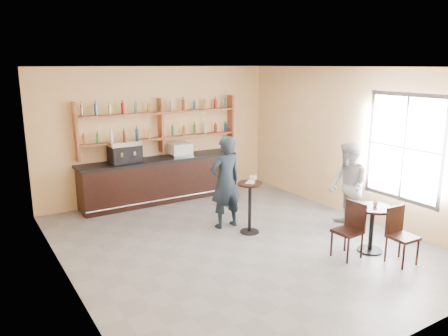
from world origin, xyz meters
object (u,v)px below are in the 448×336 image
pedestal_table (250,208)px  patron_second (348,187)px  cafe_table (371,229)px  pastry_case (180,150)px  man_main (226,182)px  espresso_machine (125,152)px  chair_south (403,236)px  bar_counter (160,180)px  chair_west (347,231)px

pedestal_table → patron_second: patron_second is taller
cafe_table → patron_second: bearing=65.7°
pastry_case → man_main: bearing=-101.2°
espresso_machine → pedestal_table: 3.30m
pedestal_table → chair_south: (1.36, -2.47, -0.03)m
man_main → patron_second: size_ratio=1.06×
bar_counter → man_main: size_ratio=2.08×
chair_south → patron_second: 1.70m
bar_counter → pastry_case: pastry_case is taller
man_main → chair_west: bearing=112.5°
pedestal_table → chair_west: size_ratio=1.05×
pastry_case → pedestal_table: size_ratio=0.51×
cafe_table → pedestal_table: bearing=125.0°
pedestal_table → cafe_table: (1.31, -1.87, -0.09)m
pedestal_table → patron_second: 2.00m
cafe_table → chair_west: chair_west is taller
espresso_machine → chair_south: 6.08m
pastry_case → patron_second: (1.86, -3.70, -0.33)m
cafe_table → chair_west: (-0.55, 0.05, 0.07)m
pastry_case → cafe_table: size_ratio=0.63×
pastry_case → chair_west: pastry_case is taller
chair_south → bar_counter: bearing=112.6°
espresso_machine → chair_south: bearing=-64.7°
bar_counter → man_main: man_main is taller
cafe_table → pastry_case: bearing=106.6°
man_main → bar_counter: bearing=-80.4°
chair_west → patron_second: size_ratio=0.55×
pastry_case → chair_south: (1.46, -5.30, -0.74)m
chair_south → pedestal_table: bearing=120.7°
man_main → chair_south: 3.41m
cafe_table → chair_west: 0.56m
bar_counter → cafe_table: bearing=-67.3°
patron_second → chair_west: bearing=-25.5°
espresso_machine → cafe_table: espresso_machine is taller
espresso_machine → pedestal_table: (1.50, -2.84, -0.80)m
espresso_machine → patron_second: 4.95m
bar_counter → pastry_case: 0.88m
espresso_machine → cafe_table: bearing=-62.2°
pedestal_table → man_main: man_main is taller
cafe_table → chair_south: chair_south is taller
pastry_case → chair_west: bearing=-87.3°
pastry_case → patron_second: patron_second is taller
chair_west → espresso_machine: bearing=-157.2°
pastry_case → chair_south: size_ratio=0.55×
espresso_machine → patron_second: bearing=-51.6°
bar_counter → pedestal_table: size_ratio=3.84×
chair_west → pedestal_table: bearing=-160.4°
espresso_machine → patron_second: (3.26, -3.70, -0.42)m
cafe_table → chair_west: bearing=174.8°
espresso_machine → chair_west: 5.23m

